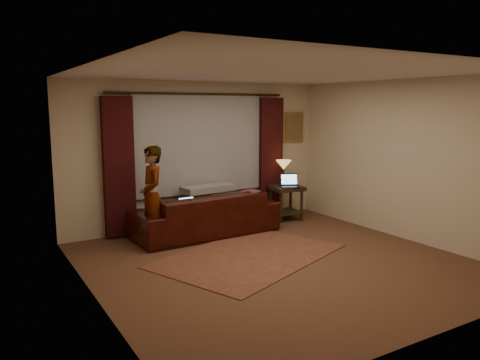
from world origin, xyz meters
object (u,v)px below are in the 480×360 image
sofa (206,206)px  person (152,196)px  end_table (286,203)px  laptop_sofa (189,204)px  laptop_table (290,181)px  tiffany_lamp (283,173)px

sofa → person: bearing=5.5°
sofa → end_table: 1.83m
laptop_sofa → laptop_table: size_ratio=0.86×
laptop_table → end_table: bearing=105.8°
laptop_sofa → person: (-0.60, 0.06, 0.18)m
end_table → laptop_table: (-0.03, -0.16, 0.45)m
sofa → end_table: (1.81, 0.18, -0.17)m
end_table → person: 2.86m
sofa → laptop_sofa: 0.45m
sofa → laptop_table: bearing=178.4°
end_table → laptop_table: 0.48m
end_table → laptop_table: laptop_table is taller
person → sofa: bearing=104.4°
person → end_table: bearing=103.1°
laptop_sofa → laptop_table: bearing=2.9°
laptop_table → tiffany_lamp: bearing=106.4°
sofa → person: person is taller
laptop_sofa → end_table: (2.21, 0.38, -0.27)m
laptop_sofa → end_table: size_ratio=0.48×
end_table → laptop_table: size_ratio=1.77×
sofa → person: size_ratio=1.57×
sofa → end_table: size_ratio=3.73×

